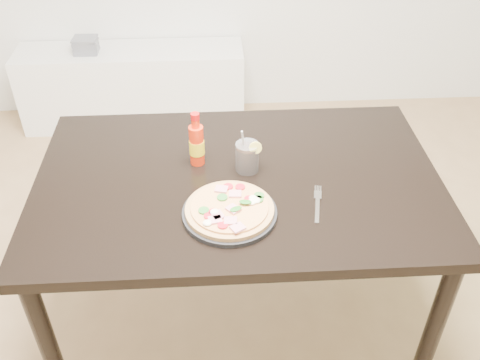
{
  "coord_description": "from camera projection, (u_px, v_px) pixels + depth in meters",
  "views": [
    {
      "loc": [
        -0.3,
        -1.05,
        1.87
      ],
      "look_at": [
        -0.22,
        0.3,
        0.83
      ],
      "focal_mm": 40.0,
      "sensor_mm": 36.0,
      "label": 1
    }
  ],
  "objects": [
    {
      "name": "hot_sauce_bottle",
      "position": [
        197.0,
        144.0,
        1.87
      ],
      "size": [
        0.06,
        0.06,
        0.2
      ],
      "rotation": [
        0.0,
        0.0,
        0.12
      ],
      "color": "red",
      "rests_on": "dining_table"
    },
    {
      "name": "dining_table",
      "position": [
        238.0,
        196.0,
        1.9
      ],
      "size": [
        1.4,
        0.9,
        0.75
      ],
      "color": "black",
      "rests_on": "ground"
    },
    {
      "name": "plate",
      "position": [
        230.0,
        213.0,
        1.69
      ],
      "size": [
        0.3,
        0.3,
        0.02
      ],
      "primitive_type": "cylinder",
      "color": "black",
      "rests_on": "dining_table"
    },
    {
      "name": "media_console",
      "position": [
        134.0,
        87.0,
        3.43
      ],
      "size": [
        1.4,
        0.34,
        0.5
      ],
      "primitive_type": "cube",
      "color": "white",
      "rests_on": "ground"
    },
    {
      "name": "fork",
      "position": [
        317.0,
        203.0,
        1.74
      ],
      "size": [
        0.05,
        0.19,
        0.0
      ],
      "rotation": [
        0.0,
        0.0,
        -0.2
      ],
      "color": "silver",
      "rests_on": "dining_table"
    },
    {
      "name": "cd_stack",
      "position": [
        86.0,
        45.0,
        3.22
      ],
      "size": [
        0.14,
        0.12,
        0.09
      ],
      "color": "slate",
      "rests_on": "media_console"
    },
    {
      "name": "pizza",
      "position": [
        230.0,
        209.0,
        1.68
      ],
      "size": [
        0.28,
        0.28,
        0.03
      ],
      "color": "tan",
      "rests_on": "plate"
    },
    {
      "name": "cola_cup",
      "position": [
        247.0,
        157.0,
        1.85
      ],
      "size": [
        0.09,
        0.08,
        0.17
      ],
      "rotation": [
        0.0,
        0.0,
        0.18
      ],
      "color": "black",
      "rests_on": "dining_table"
    }
  ]
}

